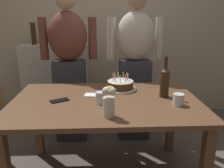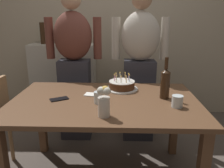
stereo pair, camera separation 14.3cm
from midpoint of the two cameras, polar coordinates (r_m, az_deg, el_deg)
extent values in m
cube|color=tan|center=(3.29, -3.47, 15.01)|extent=(5.20, 0.10, 2.60)
cube|color=brown|center=(1.86, -3.79, -4.47)|extent=(1.50, 0.96, 0.03)
cube|color=brown|center=(2.49, -19.49, -9.04)|extent=(0.07, 0.07, 0.70)
cube|color=brown|center=(2.46, 12.77, -8.72)|extent=(0.07, 0.07, 0.70)
cylinder|color=white|center=(2.11, 0.15, -1.19)|extent=(0.29, 0.29, 0.01)
cylinder|color=#512D19|center=(2.09, 0.15, -0.21)|extent=(0.23, 0.23, 0.06)
cylinder|color=silver|center=(2.08, 0.15, 0.69)|extent=(0.23, 0.23, 0.01)
cylinder|color=beige|center=(2.01, 0.03, 1.01)|extent=(0.01, 0.01, 0.06)
sphere|color=#F9C64C|center=(2.00, 0.04, 1.96)|extent=(0.01, 0.01, 0.01)
cylinder|color=#EAB266|center=(2.02, 1.29, 1.10)|extent=(0.01, 0.01, 0.06)
sphere|color=#F9C64C|center=(2.02, 1.30, 2.05)|extent=(0.01, 0.01, 0.01)
cylinder|color=#93B7DB|center=(2.06, 1.99, 1.39)|extent=(0.01, 0.01, 0.06)
sphere|color=#F9C64C|center=(2.05, 2.00, 2.32)|extent=(0.01, 0.01, 0.01)
cylinder|color=pink|center=(2.11, 1.81, 1.72)|extent=(0.01, 0.01, 0.06)
sphere|color=#F9C64C|center=(2.10, 1.81, 2.63)|extent=(0.01, 0.01, 0.01)
cylinder|color=#EAB266|center=(2.14, 0.88, 1.94)|extent=(0.01, 0.01, 0.06)
sphere|color=#F9C64C|center=(2.13, 0.89, 2.84)|extent=(0.01, 0.01, 0.01)
cylinder|color=beige|center=(2.14, -0.36, 1.96)|extent=(0.01, 0.01, 0.06)
sphere|color=#F9C64C|center=(2.13, -0.36, 2.86)|extent=(0.01, 0.01, 0.01)
cylinder|color=pink|center=(2.11, -1.38, 1.77)|extent=(0.01, 0.01, 0.06)
sphere|color=#F9C64C|center=(2.10, -1.38, 2.68)|extent=(0.01, 0.01, 0.01)
cylinder|color=pink|center=(2.07, -1.71, 1.45)|extent=(0.01, 0.01, 0.06)
sphere|color=#F9C64C|center=(2.06, -1.72, 2.38)|extent=(0.01, 0.01, 0.01)
cylinder|color=beige|center=(2.03, -1.16, 1.15)|extent=(0.01, 0.01, 0.06)
sphere|color=#F9C64C|center=(2.02, -1.17, 2.09)|extent=(0.01, 0.01, 0.01)
cylinder|color=silver|center=(1.76, -5.29, -3.46)|extent=(0.07, 0.07, 0.09)
cylinder|color=silver|center=(1.78, 13.94, -3.79)|extent=(0.08, 0.08, 0.09)
cylinder|color=#382314|center=(1.92, 10.83, -0.06)|extent=(0.08, 0.08, 0.22)
cone|color=#382314|center=(1.89, 11.03, 3.47)|extent=(0.08, 0.08, 0.03)
cylinder|color=#382314|center=(1.88, 11.13, 5.28)|extent=(0.03, 0.03, 0.10)
cube|color=black|center=(1.89, -15.03, -3.99)|extent=(0.16, 0.13, 0.01)
cube|color=white|center=(1.96, -7.11, -2.75)|extent=(0.13, 0.11, 0.01)
cylinder|color=silver|center=(1.53, -3.47, -5.77)|extent=(0.08, 0.08, 0.13)
sphere|color=gold|center=(1.48, -3.17, -1.47)|extent=(0.05, 0.05, 0.05)
sphere|color=silver|center=(1.48, -4.23, -1.75)|extent=(0.05, 0.05, 0.05)
sphere|color=silver|center=(1.48, -2.77, -1.85)|extent=(0.05, 0.05, 0.05)
cube|color=#33333D|center=(2.68, -11.63, -4.07)|extent=(0.34, 0.23, 0.92)
ellipsoid|color=brown|center=(2.52, -12.59, 11.45)|extent=(0.41, 0.27, 0.52)
cylinder|color=brown|center=(2.52, -6.50, 11.14)|extent=(0.09, 0.09, 0.44)
cylinder|color=brown|center=(2.61, -18.17, 10.62)|extent=(0.09, 0.09, 0.44)
cube|color=#33333D|center=(2.66, 3.93, -3.90)|extent=(0.34, 0.23, 0.92)
ellipsoid|color=beige|center=(2.50, 4.26, 11.75)|extent=(0.41, 0.27, 0.52)
cylinder|color=beige|center=(2.58, 10.03, 11.11)|extent=(0.09, 0.09, 0.44)
cylinder|color=beige|center=(2.52, -1.84, 11.22)|extent=(0.09, 0.09, 0.44)
cylinder|color=#A37A51|center=(2.49, -26.25, -13.14)|extent=(0.04, 0.04, 0.45)
cube|color=beige|center=(3.26, -14.85, 0.44)|extent=(0.87, 0.30, 1.02)
cylinder|color=#382314|center=(3.21, -20.11, 11.61)|extent=(0.06, 0.06, 0.28)
cylinder|color=#194723|center=(3.15, -15.71, 11.52)|extent=(0.08, 0.08, 0.24)
cylinder|color=black|center=(3.11, -11.18, 11.87)|extent=(0.06, 0.06, 0.25)
camera|label=1|loc=(0.07, -92.12, -0.63)|focal=36.91mm
camera|label=2|loc=(0.07, 87.88, 0.63)|focal=36.91mm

